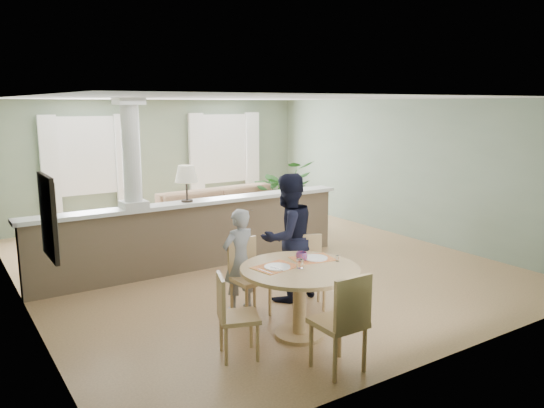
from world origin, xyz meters
TOP-DOWN VIEW (x-y plane):
  - ground at (0.00, 0.00)m, footprint 8.00×8.00m
  - room_shell at (-0.03, 0.63)m, footprint 7.02×8.02m
  - pony_wall at (-0.99, 0.20)m, footprint 5.32×0.38m
  - sofa at (0.45, 1.60)m, footprint 3.36×1.49m
  - houseplant at (1.81, 1.82)m, footprint 1.35×1.18m
  - dining_table at (-1.01, -2.73)m, footprint 1.35×1.35m
  - chair_far_boy at (-1.16, -1.82)m, footprint 0.45×0.45m
  - chair_far_man at (-0.36, -2.03)m, footprint 0.56×0.56m
  - chair_near at (-1.15, -3.65)m, footprint 0.46×0.46m
  - chair_side at (-1.90, -2.77)m, footprint 0.52×0.52m
  - child_person at (-1.20, -1.68)m, footprint 0.52×0.37m
  - man_person at (-0.45, -1.69)m, footprint 0.91×0.74m

SIDE VIEW (x-z plane):
  - ground at x=0.00m, z-range 0.00..0.00m
  - sofa at x=0.45m, z-range 0.00..0.96m
  - chair_side at x=-1.90m, z-range 0.05..0.94m
  - chair_far_man at x=-0.36m, z-range 0.05..0.98m
  - chair_far_boy at x=-1.16m, z-range 0.05..1.00m
  - chair_near at x=-1.15m, z-range 0.05..1.08m
  - dining_table at x=-1.01m, z-range 0.19..1.11m
  - child_person at x=-1.20m, z-range 0.00..1.33m
  - pony_wall at x=-0.99m, z-range -0.64..2.06m
  - houseplant at x=1.81m, z-range 0.00..1.45m
  - man_person at x=-0.45m, z-range 0.00..1.72m
  - room_shell at x=-0.03m, z-range 0.46..3.17m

